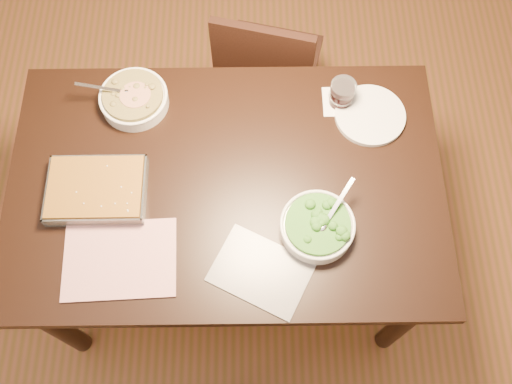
{
  "coord_description": "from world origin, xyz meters",
  "views": [
    {
      "loc": [
        0.09,
        -0.78,
        2.4
      ],
      "look_at": [
        0.1,
        -0.06,
        0.8
      ],
      "focal_mm": 40.0,
      "sensor_mm": 36.0,
      "label": 1
    }
  ],
  "objects_px": {
    "dinner_plate": "(370,115)",
    "chair_far": "(267,69)",
    "stew_bowl": "(134,98)",
    "wine_tumbler": "(342,93)",
    "table": "(227,195)",
    "baking_dish": "(97,190)",
    "broccoli_bowl": "(317,226)"
  },
  "relations": [
    {
      "from": "baking_dish",
      "to": "broccoli_bowl",
      "type": "bearing_deg",
      "value": -11.05
    },
    {
      "from": "table",
      "to": "wine_tumbler",
      "type": "distance_m",
      "value": 0.51
    },
    {
      "from": "baking_dish",
      "to": "stew_bowl",
      "type": "bearing_deg",
      "value": 74.53
    },
    {
      "from": "stew_bowl",
      "to": "dinner_plate",
      "type": "relative_size",
      "value": 1.09
    },
    {
      "from": "broccoli_bowl",
      "to": "baking_dish",
      "type": "height_order",
      "value": "broccoli_bowl"
    },
    {
      "from": "stew_bowl",
      "to": "table",
      "type": "bearing_deg",
      "value": -44.16
    },
    {
      "from": "stew_bowl",
      "to": "dinner_plate",
      "type": "height_order",
      "value": "stew_bowl"
    },
    {
      "from": "baking_dish",
      "to": "dinner_plate",
      "type": "xyz_separation_m",
      "value": [
        0.89,
        0.27,
        -0.02
      ]
    },
    {
      "from": "table",
      "to": "chair_far",
      "type": "height_order",
      "value": "chair_far"
    },
    {
      "from": "wine_tumbler",
      "to": "chair_far",
      "type": "xyz_separation_m",
      "value": [
        -0.24,
        0.35,
        -0.34
      ]
    },
    {
      "from": "dinner_plate",
      "to": "chair_far",
      "type": "distance_m",
      "value": 0.61
    },
    {
      "from": "wine_tumbler",
      "to": "dinner_plate",
      "type": "relative_size",
      "value": 0.4
    },
    {
      "from": "stew_bowl",
      "to": "broccoli_bowl",
      "type": "distance_m",
      "value": 0.75
    },
    {
      "from": "stew_bowl",
      "to": "wine_tumbler",
      "type": "xyz_separation_m",
      "value": [
        0.7,
        -0.0,
        0.02
      ]
    },
    {
      "from": "dinner_plate",
      "to": "chair_far",
      "type": "xyz_separation_m",
      "value": [
        -0.33,
        0.41,
        -0.3
      ]
    },
    {
      "from": "broccoli_bowl",
      "to": "chair_far",
      "type": "xyz_separation_m",
      "value": [
        -0.13,
        0.82,
        -0.32
      ]
    },
    {
      "from": "broccoli_bowl",
      "to": "chair_far",
      "type": "bearing_deg",
      "value": 99.08
    },
    {
      "from": "broccoli_bowl",
      "to": "dinner_plate",
      "type": "xyz_separation_m",
      "value": [
        0.2,
        0.41,
        -0.02
      ]
    },
    {
      "from": "table",
      "to": "broccoli_bowl",
      "type": "bearing_deg",
      "value": -30.34
    },
    {
      "from": "table",
      "to": "dinner_plate",
      "type": "relative_size",
      "value": 5.9
    },
    {
      "from": "table",
      "to": "stew_bowl",
      "type": "xyz_separation_m",
      "value": [
        -0.31,
        0.3,
        0.13
      ]
    },
    {
      "from": "table",
      "to": "stew_bowl",
      "type": "distance_m",
      "value": 0.45
    },
    {
      "from": "table",
      "to": "dinner_plate",
      "type": "xyz_separation_m",
      "value": [
        0.48,
        0.24,
        0.1
      ]
    },
    {
      "from": "table",
      "to": "wine_tumbler",
      "type": "xyz_separation_m",
      "value": [
        0.39,
        0.3,
        0.15
      ]
    },
    {
      "from": "stew_bowl",
      "to": "dinner_plate",
      "type": "xyz_separation_m",
      "value": [
        0.79,
        -0.06,
        -0.02
      ]
    },
    {
      "from": "broccoli_bowl",
      "to": "table",
      "type": "bearing_deg",
      "value": 149.66
    },
    {
      "from": "chair_far",
      "to": "table",
      "type": "bearing_deg",
      "value": 91.12
    },
    {
      "from": "baking_dish",
      "to": "dinner_plate",
      "type": "distance_m",
      "value": 0.93
    },
    {
      "from": "stew_bowl",
      "to": "baking_dish",
      "type": "bearing_deg",
      "value": -105.3
    },
    {
      "from": "broccoli_bowl",
      "to": "baking_dish",
      "type": "bearing_deg",
      "value": 169.13
    },
    {
      "from": "wine_tumbler",
      "to": "chair_far",
      "type": "relative_size",
      "value": 0.12
    },
    {
      "from": "stew_bowl",
      "to": "wine_tumbler",
      "type": "relative_size",
      "value": 2.7
    }
  ]
}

